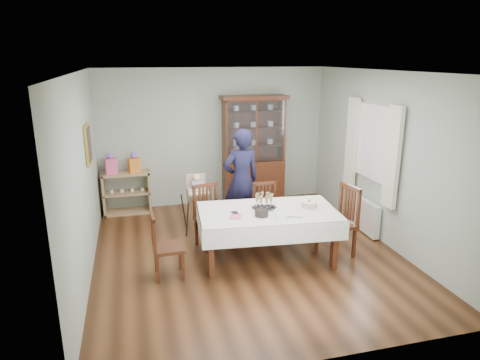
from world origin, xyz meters
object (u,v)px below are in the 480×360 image
object	(u,v)px
woman	(241,180)
birthday_cake	(309,205)
chair_far_right	(267,223)
chair_end_right	(337,235)
dining_table	(268,235)
gift_bag_pink	(111,165)
china_cabinet	(254,149)
chair_end_left	(168,258)
champagne_tray	(264,204)
sideboard	(127,193)
chair_far_left	(211,229)
high_chair	(198,208)
gift_bag_orange	(134,163)

from	to	relation	value
woman	birthday_cake	xyz separation A→B (m)	(0.71, -1.23, -0.08)
chair_far_right	chair_end_right	size ratio (longest dim) A/B	0.87
chair_end_right	birthday_cake	bearing A→B (deg)	-110.26
dining_table	birthday_cake	bearing A→B (deg)	-4.18
gift_bag_pink	birthday_cake	bearing A→B (deg)	-41.79
china_cabinet	gift_bag_pink	world-z (taller)	china_cabinet
dining_table	china_cabinet	xyz separation A→B (m)	(0.50, 2.51, 0.74)
china_cabinet	chair_end_left	size ratio (longest dim) A/B	2.39
chair_far_right	chair_end_left	world-z (taller)	chair_far_right
chair_far_right	champagne_tray	bearing A→B (deg)	-113.52
dining_table	champagne_tray	size ratio (longest dim) A/B	5.75
woman	chair_end_right	bearing A→B (deg)	121.63
sideboard	woman	world-z (taller)	woman
chair_end_right	champagne_tray	xyz separation A→B (m)	(-1.08, 0.22, 0.51)
chair_end_right	champagne_tray	world-z (taller)	chair_end_right
dining_table	sideboard	world-z (taller)	sideboard
dining_table	chair_far_left	size ratio (longest dim) A/B	2.14
china_cabinet	birthday_cake	bearing A→B (deg)	-87.44
chair_end_left	chair_end_right	bearing A→B (deg)	-90.34
chair_far_right	high_chair	bearing A→B (deg)	145.48
sideboard	chair_far_left	world-z (taller)	chair_far_left
chair_far_right	woman	bearing A→B (deg)	119.82
gift_bag_pink	chair_end_right	bearing A→B (deg)	-38.61
china_cabinet	champagne_tray	xyz separation A→B (m)	(-0.53, -2.41, -0.29)
china_cabinet	gift_bag_pink	xyz separation A→B (m)	(-2.74, 0.00, -0.15)
woman	gift_bag_pink	bearing A→B (deg)	-41.08
dining_table	high_chair	bearing A→B (deg)	121.05
dining_table	woman	world-z (taller)	woman
dining_table	gift_bag_pink	bearing A→B (deg)	131.77
dining_table	birthday_cake	xyz separation A→B (m)	(0.62, -0.05, 0.42)
chair_far_left	champagne_tray	bearing A→B (deg)	-53.78
chair_far_right	birthday_cake	world-z (taller)	birthday_cake
champagne_tray	gift_bag_pink	bearing A→B (deg)	132.55
dining_table	gift_bag_orange	bearing A→B (deg)	126.00
chair_far_right	birthday_cake	distance (m)	0.98
woman	sideboard	bearing A→B (deg)	-44.64
chair_far_right	chair_end_left	xyz separation A→B (m)	(-1.69, -0.84, -0.01)
woman	champagne_tray	xyz separation A→B (m)	(0.06, -1.09, -0.06)
chair_far_right	gift_bag_orange	bearing A→B (deg)	137.09
dining_table	chair_end_right	xyz separation A→B (m)	(1.05, -0.12, -0.07)
dining_table	gift_bag_orange	xyz separation A→B (m)	(-1.82, 2.51, 0.59)
chair_far_right	gift_bag_orange	distance (m)	2.83
chair_end_right	chair_far_left	bearing A→B (deg)	-123.50
birthday_cake	gift_bag_orange	world-z (taller)	gift_bag_orange
high_chair	gift_bag_pink	world-z (taller)	gift_bag_pink
chair_far_right	champagne_tray	xyz separation A→B (m)	(-0.24, -0.58, 0.55)
birthday_cake	high_chair	bearing A→B (deg)	135.58
chair_far_right	high_chair	distance (m)	1.25
chair_end_right	dining_table	bearing A→B (deg)	-106.87
gift_bag_pink	gift_bag_orange	bearing A→B (deg)	0.00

